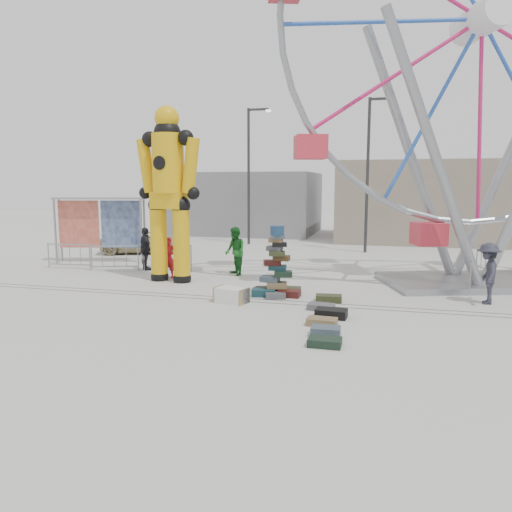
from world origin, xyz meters
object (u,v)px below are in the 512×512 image
(suitcase_tower, at_px, (277,276))
(lamp_post_left, at_px, (250,169))
(barricade_dummy_c, at_px, (168,258))
(barricade_wheel_front, at_px, (471,274))
(barricade_dummy_b, at_px, (114,258))
(pedestrian_black, at_px, (146,249))
(banner_scaffold, at_px, (100,214))
(pedestrian_red, at_px, (169,258))
(ferris_wheel, at_px, (480,56))
(parked_suv, at_px, (143,242))
(pedestrian_grey, at_px, (488,273))
(crash_test_dummy, at_px, (169,188))
(steamer_trunk, at_px, (231,295))
(lamp_post_right, at_px, (370,167))
(barricade_dummy_a, at_px, (70,256))
(pedestrian_green, at_px, (235,251))

(suitcase_tower, bearing_deg, lamp_post_left, 102.32)
(barricade_dummy_c, height_order, barricade_wheel_front, same)
(barricade_dummy_b, xyz_separation_m, pedestrian_black, (1.23, 0.45, 0.36))
(banner_scaffold, height_order, pedestrian_red, banner_scaffold)
(suitcase_tower, distance_m, pedestrian_black, 7.16)
(ferris_wheel, height_order, banner_scaffold, ferris_wheel)
(ferris_wheel, distance_m, pedestrian_black, 14.47)
(suitcase_tower, distance_m, parked_suv, 12.08)
(barricade_dummy_c, bearing_deg, pedestrian_grey, -24.49)
(ferris_wheel, height_order, pedestrian_red, ferris_wheel)
(banner_scaffold, distance_m, barricade_dummy_b, 3.06)
(crash_test_dummy, bearing_deg, barricade_dummy_b, 162.70)
(steamer_trunk, height_order, pedestrian_grey, pedestrian_grey)
(lamp_post_right, bearing_deg, suitcase_tower, -102.30)
(steamer_trunk, bearing_deg, parked_suv, 145.21)
(crash_test_dummy, relative_size, pedestrian_grey, 3.52)
(pedestrian_grey, bearing_deg, barricade_dummy_b, -95.38)
(lamp_post_right, relative_size, barricade_dummy_a, 4.00)
(lamp_post_left, distance_m, barricade_dummy_c, 10.69)
(lamp_post_right, distance_m, barricade_dummy_a, 15.35)
(crash_test_dummy, xyz_separation_m, steamer_trunk, (3.23, -2.68, -3.26))
(pedestrian_green, bearing_deg, ferris_wheel, 54.81)
(suitcase_tower, bearing_deg, pedestrian_red, 151.31)
(barricade_dummy_c, bearing_deg, lamp_post_right, 34.15)
(barricade_wheel_front, relative_size, pedestrian_red, 1.26)
(lamp_post_right, distance_m, ferris_wheel, 9.43)
(barricade_dummy_b, xyz_separation_m, parked_suv, (-1.41, 5.24, 0.05))
(lamp_post_right, relative_size, barricade_wheel_front, 4.00)
(steamer_trunk, xyz_separation_m, pedestrian_red, (-3.58, 3.27, 0.56))
(crash_test_dummy, height_order, pedestrian_black, crash_test_dummy)
(banner_scaffold, height_order, barricade_dummy_a, banner_scaffold)
(banner_scaffold, xyz_separation_m, barricade_wheel_front, (15.65, -2.13, -1.71))
(crash_test_dummy, distance_m, barricade_wheel_front, 11.13)
(pedestrian_green, xyz_separation_m, parked_suv, (-6.62, 4.92, -0.37))
(barricade_dummy_b, bearing_deg, pedestrian_black, 2.38)
(barricade_dummy_c, relative_size, pedestrian_black, 1.10)
(parked_suv, bearing_deg, steamer_trunk, -160.00)
(pedestrian_green, bearing_deg, barricade_dummy_c, -131.20)
(ferris_wheel, height_order, barricade_dummy_b, ferris_wheel)
(crash_test_dummy, height_order, banner_scaffold, crash_test_dummy)
(banner_scaffold, distance_m, barricade_dummy_a, 2.56)
(barricade_dummy_c, distance_m, pedestrian_green, 3.08)
(banner_scaffold, xyz_separation_m, steamer_trunk, (8.21, -6.01, -2.03))
(lamp_post_right, height_order, ferris_wheel, ferris_wheel)
(suitcase_tower, xyz_separation_m, steamer_trunk, (-1.13, -1.36, -0.41))
(lamp_post_right, bearing_deg, barricade_wheel_front, -66.28)
(parked_suv, bearing_deg, barricade_dummy_c, -162.53)
(pedestrian_red, bearing_deg, steamer_trunk, -44.10)
(steamer_trunk, xyz_separation_m, parked_suv, (-7.88, 9.41, 0.37))
(ferris_wheel, xyz_separation_m, barricade_dummy_b, (-13.88, -0.56, -7.39))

